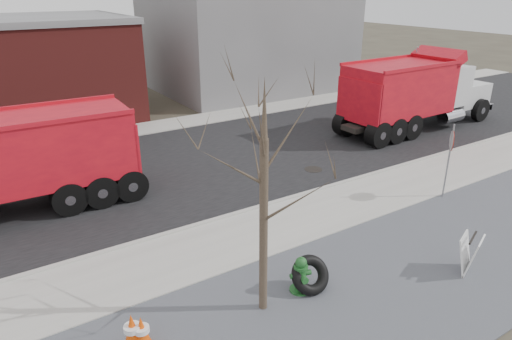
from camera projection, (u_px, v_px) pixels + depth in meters
ground at (304, 223)px, 13.86m from camera, size 120.00×120.00×0.00m
gravel_verge at (393, 281)px, 11.12m from camera, size 60.00×5.00×0.03m
sidewalk at (299, 219)px, 14.04m from camera, size 60.00×2.50×0.06m
curb at (275, 203)px, 15.05m from camera, size 60.00×0.15×0.11m
road at (209, 161)px, 18.77m from camera, size 60.00×9.40×0.02m
far_sidewalk at (158, 126)px, 23.20m from camera, size 60.00×2.00×0.06m
building_grey at (246, 28)px, 30.88m from camera, size 12.00×10.00×8.00m
bare_tree at (264, 173)px, 8.99m from camera, size 3.20×3.20×5.20m
fire_hydrant at (301, 276)px, 10.63m from camera, size 0.54×0.52×0.94m
truck_tire at (310, 275)px, 10.68m from camera, size 1.04×0.87×0.93m
stop_sign at (450, 148)px, 14.89m from camera, size 0.53×0.50×2.58m
sandwich_board at (469, 254)px, 11.29m from camera, size 0.84×0.69×1.00m
traffic_cone_near at (133, 332)px, 8.93m from camera, size 0.44×0.44×0.84m
traffic_cone_far at (142, 333)px, 8.95m from camera, size 0.40×0.40×0.77m
dump_truck_red_a at (416, 91)px, 22.25m from camera, size 9.50×2.80×3.80m
dump_truck_red_b at (15, 159)px, 13.94m from camera, size 8.25×2.61×3.48m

